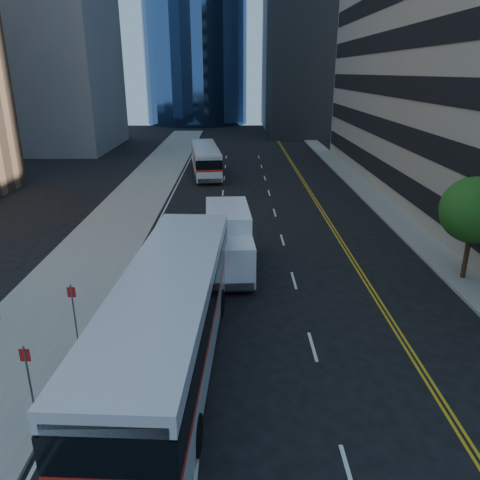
{
  "coord_description": "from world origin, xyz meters",
  "views": [
    {
      "loc": [
        -2.44,
        -13.36,
        9.89
      ],
      "look_at": [
        -2.23,
        6.27,
        2.8
      ],
      "focal_mm": 35.0,
      "sensor_mm": 36.0,
      "label": 1
    }
  ],
  "objects_px": {
    "street_tree": "(474,210)",
    "box_truck": "(228,239)",
    "bus_front": "(170,316)",
    "bus_rear": "(205,159)"
  },
  "relations": [
    {
      "from": "bus_front",
      "to": "box_truck",
      "type": "xyz_separation_m",
      "value": [
        1.91,
        8.55,
        -0.28
      ]
    },
    {
      "from": "bus_rear",
      "to": "box_truck",
      "type": "distance_m",
      "value": 24.55
    },
    {
      "from": "street_tree",
      "to": "box_truck",
      "type": "relative_size",
      "value": 0.76
    },
    {
      "from": "box_truck",
      "to": "bus_front",
      "type": "bearing_deg",
      "value": -105.79
    },
    {
      "from": "bus_front",
      "to": "street_tree",
      "type": "bearing_deg",
      "value": 30.37
    },
    {
      "from": "bus_front",
      "to": "box_truck",
      "type": "height_order",
      "value": "bus_front"
    },
    {
      "from": "bus_front",
      "to": "bus_rear",
      "type": "relative_size",
      "value": 1.24
    },
    {
      "from": "street_tree",
      "to": "box_truck",
      "type": "xyz_separation_m",
      "value": [
        -11.8,
        1.52,
        -1.98
      ]
    },
    {
      "from": "bus_front",
      "to": "box_truck",
      "type": "bearing_deg",
      "value": 80.66
    },
    {
      "from": "street_tree",
      "to": "box_truck",
      "type": "distance_m",
      "value": 12.06
    }
  ]
}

